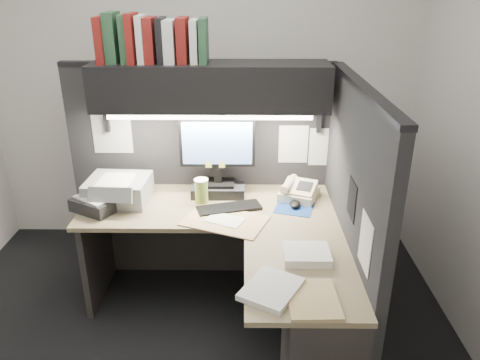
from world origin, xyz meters
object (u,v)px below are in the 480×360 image
at_px(monitor, 218,165).
at_px(notebook_stack, 97,203).
at_px(overhead_shelf, 211,86).
at_px(coffee_cup, 201,192).
at_px(desk, 257,290).
at_px(printer, 119,190).
at_px(keyboard, 229,208).
at_px(telephone, 299,192).

distance_m(monitor, notebook_stack, 0.85).
bearing_deg(notebook_stack, overhead_shelf, 19.46).
bearing_deg(coffee_cup, desk, -57.77).
relative_size(coffee_cup, printer, 0.41).
relative_size(keyboard, coffee_cup, 2.54).
bearing_deg(monitor, overhead_shelf, 152.74).
bearing_deg(monitor, coffee_cup, -125.60).
relative_size(desk, overhead_shelf, 1.10).
height_order(monitor, coffee_cup, monitor).
distance_m(desk, printer, 1.19).
relative_size(overhead_shelf, printer, 3.79).
distance_m(overhead_shelf, telephone, 0.95).
bearing_deg(desk, keyboard, 109.99).
bearing_deg(printer, desk, -30.15).
height_order(desk, coffee_cup, coffee_cup).
distance_m(desk, telephone, 0.81).
distance_m(keyboard, notebook_stack, 0.88).
bearing_deg(monitor, notebook_stack, -162.91).
xyz_separation_m(coffee_cup, notebook_stack, (-0.69, -0.10, -0.04)).
xyz_separation_m(coffee_cup, printer, (-0.57, 0.03, -0.00)).
height_order(telephone, printer, printer).
bearing_deg(keyboard, monitor, 92.80).
bearing_deg(keyboard, notebook_stack, 163.80).
xyz_separation_m(desk, overhead_shelf, (-0.30, 0.75, 1.06)).
xyz_separation_m(keyboard, telephone, (0.48, 0.18, 0.04)).
distance_m(desk, keyboard, 0.60).
bearing_deg(coffee_cup, monitor, 54.66).
bearing_deg(notebook_stack, telephone, 7.85).
height_order(coffee_cup, printer, coffee_cup).
bearing_deg(overhead_shelf, telephone, -7.43).
height_order(coffee_cup, notebook_stack, coffee_cup).
xyz_separation_m(overhead_shelf, printer, (-0.64, -0.13, -0.69)).
height_order(desk, keyboard, keyboard).
distance_m(keyboard, telephone, 0.52).
bearing_deg(overhead_shelf, monitor, -27.00).
distance_m(overhead_shelf, keyboard, 0.81).
distance_m(telephone, printer, 1.25).
bearing_deg(monitor, keyboard, -71.00).
relative_size(desk, telephone, 6.75).
relative_size(monitor, printer, 1.37).
xyz_separation_m(desk, keyboard, (-0.18, 0.49, 0.30)).
bearing_deg(keyboard, desk, -86.47).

